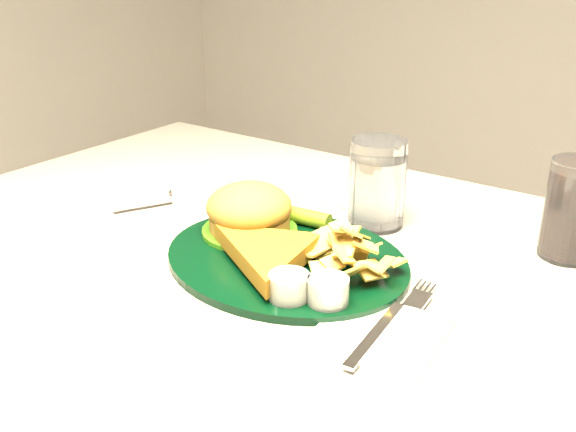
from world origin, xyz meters
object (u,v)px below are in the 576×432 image
at_px(water_glass, 377,183).
at_px(cola_glass, 573,210).
at_px(fork_napkin, 380,329).
at_px(dinner_plate, 286,237).

relative_size(water_glass, cola_glass, 0.97).
distance_m(cola_glass, fork_napkin, 0.31).
xyz_separation_m(dinner_plate, water_glass, (0.03, 0.17, 0.03)).
bearing_deg(cola_glass, fork_napkin, -110.07).
relative_size(cola_glass, fork_napkin, 0.74).
xyz_separation_m(dinner_plate, fork_napkin, (0.17, -0.07, -0.03)).
height_order(water_glass, fork_napkin, water_glass).
height_order(cola_glass, fork_napkin, cola_glass).
bearing_deg(fork_napkin, dinner_plate, 151.47).
bearing_deg(water_glass, cola_glass, 11.96).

